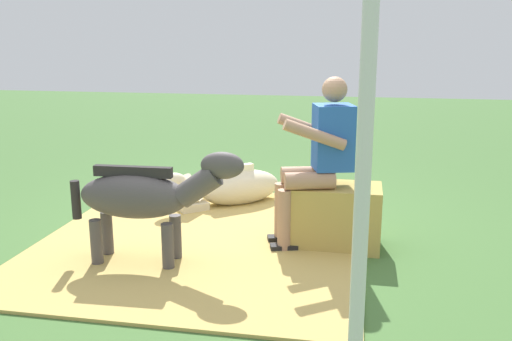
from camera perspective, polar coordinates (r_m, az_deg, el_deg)
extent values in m
plane|color=#426B33|center=(4.89, -2.02, -6.81)|extent=(24.00, 24.00, 0.00)
cube|color=tan|center=(4.83, -5.29, -6.97)|extent=(2.69, 3.00, 0.02)
cube|color=tan|center=(4.65, 8.25, -4.65)|extent=(0.71, 0.44, 0.52)
cylinder|color=tan|center=(4.43, 5.52, -1.06)|extent=(0.42, 0.24, 0.14)
cylinder|color=tan|center=(4.49, 2.91, -5.19)|extent=(0.11, 0.11, 0.52)
cube|color=black|center=(4.57, 2.87, -7.92)|extent=(0.24, 0.16, 0.06)
cylinder|color=tan|center=(4.62, 5.07, -0.44)|extent=(0.42, 0.24, 0.14)
cylinder|color=tan|center=(4.68, 2.57, -4.41)|extent=(0.11, 0.11, 0.52)
cube|color=black|center=(4.75, 2.54, -7.04)|extent=(0.24, 0.16, 0.06)
cube|color=#2659B2|center=(4.49, 7.90, 3.40)|extent=(0.36, 0.35, 0.52)
cylinder|color=tan|center=(4.29, 6.05, 3.66)|extent=(0.51, 0.22, 0.26)
cylinder|color=tan|center=(4.60, 5.29, 4.34)|extent=(0.51, 0.22, 0.26)
sphere|color=tan|center=(4.44, 8.06, 8.23)|extent=(0.20, 0.20, 0.20)
ellipsoid|color=#4C4747|center=(4.28, -12.37, -2.57)|extent=(0.85, 0.35, 0.34)
cylinder|color=#4C4747|center=(4.39, -8.23, -6.84)|extent=(0.09, 0.09, 0.37)
cylinder|color=#4C4747|center=(4.21, -9.02, -7.77)|extent=(0.09, 0.09, 0.37)
cylinder|color=#4C4747|center=(4.58, -14.99, -6.30)|extent=(0.09, 0.09, 0.37)
cylinder|color=#4C4747|center=(4.41, -16.03, -7.15)|extent=(0.09, 0.09, 0.37)
cylinder|color=#4C4747|center=(4.10, -5.90, -1.58)|extent=(0.37, 0.19, 0.33)
ellipsoid|color=#4C4747|center=(4.02, -3.47, 0.52)|extent=(0.33, 0.17, 0.20)
cube|color=#2A2727|center=(4.23, -12.50, -0.10)|extent=(0.60, 0.08, 0.08)
cylinder|color=#2A2727|center=(4.48, -17.97, -2.86)|extent=(0.07, 0.07, 0.30)
ellipsoid|color=beige|center=(5.78, -1.62, -1.72)|extent=(0.93, 0.87, 0.36)
cube|color=beige|center=(5.60, -6.55, -3.69)|extent=(0.37, 0.36, 0.10)
cylinder|color=beige|center=(5.54, -6.80, -1.84)|extent=(0.33, 0.32, 0.30)
ellipsoid|color=beige|center=(5.46, -8.57, -1.26)|extent=(0.33, 0.31, 0.20)
cube|color=#F2EDC5|center=(5.69, -2.36, 0.12)|extent=(0.39, 0.34, 0.08)
cylinder|color=silver|center=(2.09, 10.89, -1.05)|extent=(0.06, 0.06, 2.36)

